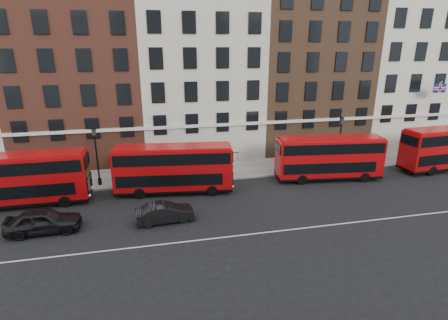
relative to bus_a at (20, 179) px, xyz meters
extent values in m
plane|color=black|center=(15.93, -6.13, -2.25)|extent=(120.00, 120.00, 0.00)
cube|color=gray|center=(15.93, 4.37, -2.18)|extent=(80.00, 5.00, 0.15)
cube|color=gray|center=(15.93, 1.87, -2.17)|extent=(80.00, 0.30, 0.16)
cube|color=white|center=(15.93, -8.13, -2.25)|extent=(70.00, 0.12, 0.01)
cube|color=brown|center=(3.13, 11.87, 8.75)|extent=(12.80, 10.00, 22.00)
cube|color=#BAB5A4|center=(15.93, 11.87, 7.25)|extent=(12.80, 10.00, 19.00)
cube|color=brown|center=(28.73, 11.87, 8.25)|extent=(12.80, 10.00, 21.00)
cube|color=#B7B09E|center=(41.53, 11.87, 7.75)|extent=(12.80, 10.00, 20.00)
cube|color=#AF080B|center=(0.03, 0.00, -0.05)|extent=(9.93, 2.37, 3.73)
cube|color=black|center=(0.03, 0.00, -1.81)|extent=(9.93, 2.41, 0.23)
cube|color=black|center=(-0.25, 0.00, -0.69)|extent=(8.79, 2.44, 0.99)
cube|color=black|center=(0.03, 0.00, 1.10)|extent=(9.55, 2.44, 0.95)
cube|color=#AF080B|center=(0.03, 0.00, 1.86)|extent=(9.64, 2.18, 0.17)
cube|color=black|center=(5.03, 0.00, -0.79)|extent=(0.08, 2.08, 1.23)
cube|color=black|center=(5.03, 0.00, 0.23)|extent=(0.08, 1.80, 0.40)
cylinder|color=black|center=(3.25, -1.06, -1.78)|extent=(0.95, 0.27, 0.95)
cylinder|color=black|center=(3.25, 1.06, -1.78)|extent=(0.95, 0.27, 0.95)
cube|color=#AF080B|center=(11.82, 0.00, -0.09)|extent=(9.99, 3.50, 3.68)
cube|color=black|center=(11.82, 0.00, -1.81)|extent=(10.00, 3.54, 0.22)
cube|color=black|center=(11.54, 0.03, -0.71)|extent=(8.89, 3.44, 0.98)
cube|color=black|center=(11.82, 0.00, 1.06)|extent=(9.63, 3.53, 0.93)
cube|color=#AF080B|center=(11.82, 0.00, 1.80)|extent=(9.69, 3.29, 0.17)
cube|color=black|center=(16.71, -0.60, -0.81)|extent=(0.32, 2.04, 1.21)
cube|color=black|center=(16.71, -0.60, 0.19)|extent=(0.29, 1.77, 0.39)
cylinder|color=black|center=(14.84, -1.42, -1.79)|extent=(0.96, 0.37, 0.93)
cylinder|color=black|center=(15.09, 0.65, -1.79)|extent=(0.96, 0.37, 0.93)
cylinder|color=black|center=(8.92, -0.69, -1.79)|extent=(0.96, 0.37, 0.93)
cylinder|color=black|center=(9.17, 1.38, -1.79)|extent=(0.96, 0.37, 0.93)
cube|color=#AF080B|center=(26.13, 0.00, -0.11)|extent=(9.88, 3.41, 3.64)
cube|color=black|center=(26.13, 0.00, -1.82)|extent=(9.89, 3.45, 0.22)
cube|color=black|center=(25.86, 0.03, -0.73)|extent=(8.79, 3.35, 0.97)
cube|color=black|center=(26.13, 0.00, 1.02)|extent=(9.52, 3.44, 0.92)
cube|color=#AF080B|center=(26.13, 0.00, 1.76)|extent=(9.59, 3.19, 0.17)
cube|color=black|center=(30.98, -0.56, -0.82)|extent=(0.31, 2.02, 1.20)
cube|color=black|center=(30.98, -0.56, 0.16)|extent=(0.28, 1.75, 0.39)
cylinder|color=black|center=(29.13, -1.39, -1.79)|extent=(0.95, 0.36, 0.92)
cylinder|color=black|center=(29.37, 0.66, -1.79)|extent=(0.95, 0.36, 0.92)
cylinder|color=black|center=(23.27, -0.71, -1.79)|extent=(0.95, 0.36, 0.92)
cylinder|color=black|center=(23.51, 1.35, -1.79)|extent=(0.95, 0.36, 0.92)
cube|color=black|center=(39.34, 0.00, -1.79)|extent=(10.39, 3.13, 0.23)
cube|color=black|center=(39.04, -0.02, -0.64)|extent=(9.23, 3.10, 1.03)
cylinder|color=black|center=(36.48, -1.28, -1.76)|extent=(0.99, 0.34, 0.98)
cylinder|color=black|center=(36.34, 0.90, -1.76)|extent=(0.99, 0.34, 0.98)
imported|color=black|center=(2.67, -4.83, -1.43)|extent=(4.86, 2.07, 1.64)
imported|color=black|center=(10.75, -5.09, -1.56)|extent=(4.29, 1.78, 1.38)
cylinder|color=black|center=(5.41, 2.76, 0.20)|extent=(0.14, 0.14, 4.60)
cylinder|color=black|center=(5.41, 2.76, -1.80)|extent=(0.32, 0.32, 0.60)
cube|color=#262626|center=(5.41, 2.76, 2.75)|extent=(0.32, 0.32, 0.55)
cone|color=black|center=(5.41, 2.76, 3.10)|extent=(0.44, 0.44, 0.25)
cylinder|color=black|center=(28.51, 2.43, 0.20)|extent=(0.14, 0.14, 4.60)
cylinder|color=black|center=(28.51, 2.43, -1.80)|extent=(0.32, 0.32, 0.60)
cube|color=#262626|center=(28.51, 2.43, 2.75)|extent=(0.32, 0.32, 0.55)
cone|color=black|center=(28.51, 2.43, 3.10)|extent=(0.44, 0.44, 0.25)
cylinder|color=black|center=(40.49, 2.12, -0.80)|extent=(0.12, 0.12, 2.60)
cube|color=black|center=(40.49, 1.97, 0.80)|extent=(0.25, 0.30, 0.75)
sphere|color=red|center=(40.49, 1.80, 1.02)|extent=(0.14, 0.14, 0.14)
sphere|color=#0C9919|center=(40.49, 1.80, 0.58)|extent=(0.14, 0.14, 0.14)
camera|label=1|loc=(10.10, -27.92, 9.90)|focal=28.00mm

